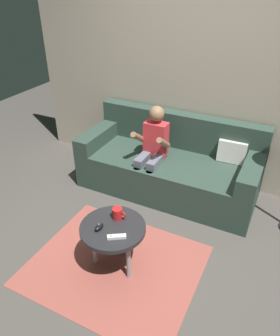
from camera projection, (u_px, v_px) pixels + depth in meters
ground_plane at (130, 273)px, 2.62m from camera, size 8.26×8.26×0.00m
wall_back at (206, 70)px, 3.25m from camera, size 4.13×0.05×2.50m
couch at (170, 166)px, 3.52m from camera, size 1.90×0.80×0.80m
person_seated_on_couch at (152, 148)px, 3.30m from camera, size 0.34×0.41×0.97m
coffee_table at (113, 231)px, 2.49m from camera, size 0.51×0.51×0.43m
area_rug at (115, 265)px, 2.68m from camera, size 1.36×1.14×0.01m
game_remote_white_near_edge at (117, 237)px, 2.35m from camera, size 0.14×0.10×0.03m
nunchuk_black at (99, 227)px, 2.42m from camera, size 0.05×0.09×0.05m
coffee_mug at (118, 213)px, 2.52m from camera, size 0.12×0.08×0.10m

